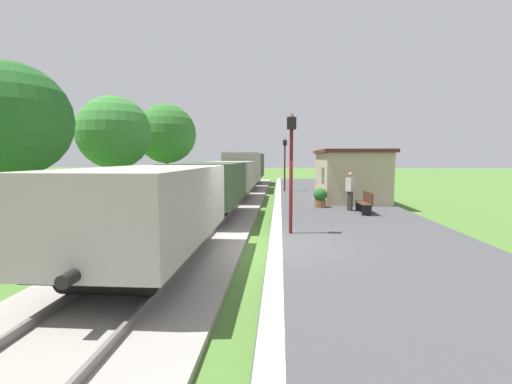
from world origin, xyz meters
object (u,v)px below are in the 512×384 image
potted_planter (320,197)px  lamp_post_near (291,151)px  freight_train (233,175)px  station_hut (349,175)px  bench_down_platform (330,184)px  person_waiting (350,190)px  lamp_post_far (285,155)px  tree_field_left (166,134)px  bench_near_hut (365,202)px  tree_trackside_mid (12,120)px  tree_trackside_far (114,133)px

potted_planter → lamp_post_near: 6.40m
freight_train → station_hut: 7.06m
bench_down_platform → person_waiting: (-0.49, -9.50, 0.46)m
lamp_post_far → tree_field_left: bearing=-159.7°
bench_near_hut → tree_field_left: size_ratio=0.25×
freight_train → person_waiting: bearing=-45.2°
potted_planter → bench_near_hut: bearing=-45.7°
freight_train → tree_field_left: size_ratio=5.49×
bench_near_hut → person_waiting: bearing=123.8°
person_waiting → tree_trackside_mid: (-10.57, -6.23, 2.45)m
potted_planter → lamp_post_near: bearing=-105.2°
tree_trackside_mid → tree_trackside_far: (0.34, 5.26, 0.01)m
tree_trackside_mid → tree_field_left: bearing=88.5°
potted_planter → lamp_post_near: size_ratio=0.25×
station_hut → tree_field_left: (-11.03, 1.86, 2.43)m
freight_train → potted_planter: size_ratio=35.59×
freight_train → lamp_post_far: bearing=40.2°
bench_near_hut → tree_trackside_mid: 12.69m
bench_down_platform → lamp_post_near: (-3.26, -14.35, 2.08)m
bench_near_hut → lamp_post_far: (-3.26, 9.54, 2.08)m
freight_train → potted_planter: freight_train is taller
bench_down_platform → lamp_post_far: lamp_post_far is taller
lamp_post_far → tree_field_left: tree_field_left is taller
freight_train → tree_trackside_far: size_ratio=6.24×
tree_field_left → station_hut: bearing=-9.6°
station_hut → bench_near_hut: 5.00m
freight_train → person_waiting: 8.56m
station_hut → lamp_post_near: (-3.55, -9.03, 1.15)m
person_waiting → tree_trackside_mid: bearing=4.0°
tree_trackside_mid → person_waiting: bearing=30.5°
potted_planter → tree_trackside_mid: 12.19m
bench_down_platform → tree_trackside_mid: tree_trackside_mid is taller
station_hut → lamp_post_near: size_ratio=1.57×
station_hut → person_waiting: size_ratio=3.39×
station_hut → tree_trackside_far: (-11.00, -5.14, 2.00)m
bench_down_platform → tree_trackside_mid: (-11.06, -15.72, 2.92)m
tree_field_left → tree_trackside_far: bearing=-89.8°
potted_planter → tree_field_left: bearing=150.9°
freight_train → bench_down_platform: size_ratio=21.73×
station_hut → tree_trackside_far: 12.31m
bench_down_platform → person_waiting: size_ratio=0.88×
bench_near_hut → lamp_post_near: size_ratio=0.41×
station_hut → bench_down_platform: station_hut is taller
person_waiting → lamp_post_far: (-2.78, 8.81, 1.62)m
bench_near_hut → tree_trackside_far: bearing=-178.7°
bench_near_hut → freight_train: bearing=133.8°
lamp_post_far → tree_trackside_far: 12.32m
freight_train → bench_down_platform: 7.41m
bench_down_platform → potted_planter: size_ratio=1.64×
station_hut → bench_down_platform: 5.40m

